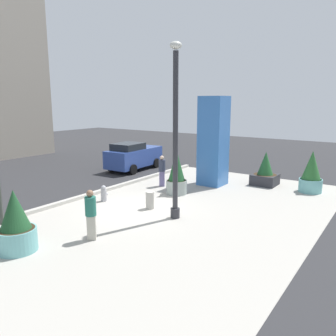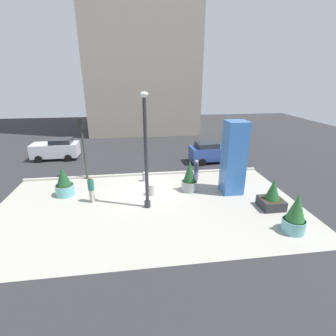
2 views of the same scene
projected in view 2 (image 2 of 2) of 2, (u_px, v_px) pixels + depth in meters
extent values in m
plane|color=#2D2D30|center=(145.00, 171.00, 20.29)|extent=(60.00, 60.00, 0.00)
cube|color=#ADA89E|center=(150.00, 207.00, 14.72)|extent=(18.00, 10.00, 0.02)
cube|color=#B7B2A8|center=(145.00, 174.00, 19.45)|extent=(18.00, 0.24, 0.16)
cylinder|color=#2D2D33|center=(148.00, 204.00, 14.68)|extent=(0.36, 0.36, 0.40)
cylinder|color=#2D2D33|center=(146.00, 157.00, 13.66)|extent=(0.20, 0.20, 6.26)
ellipsoid|color=silver|center=(144.00, 94.00, 12.50)|extent=(0.44, 0.44, 0.28)
cube|color=#3870BC|center=(234.00, 158.00, 15.86)|extent=(1.30, 1.30, 4.75)
cylinder|color=#6BB2B2|center=(293.00, 225.00, 12.32)|extent=(1.12, 1.12, 0.68)
cylinder|color=#382819|center=(294.00, 220.00, 12.21)|extent=(1.03, 1.03, 0.04)
cone|color=#2D6B33|center=(297.00, 207.00, 11.95)|extent=(0.91, 0.91, 1.42)
cylinder|color=#6BB2B2|center=(65.00, 190.00, 16.10)|extent=(1.17, 1.17, 0.72)
cylinder|color=#382819|center=(64.00, 185.00, 15.98)|extent=(1.08, 1.08, 0.04)
cone|color=#1E4C28|center=(63.00, 176.00, 15.76)|extent=(0.91, 0.91, 1.22)
cylinder|color=gray|center=(189.00, 186.00, 16.73)|extent=(1.02, 1.02, 0.69)
cylinder|color=#382819|center=(189.00, 182.00, 16.62)|extent=(0.94, 0.94, 0.04)
cone|color=#1E4C28|center=(190.00, 171.00, 16.35)|extent=(0.81, 0.81, 1.50)
cube|color=#2D2D33|center=(271.00, 203.00, 14.56)|extent=(1.29, 1.29, 0.59)
cylinder|color=#382819|center=(272.00, 199.00, 14.46)|extent=(1.22, 1.22, 0.04)
cone|color=#235B2D|center=(273.00, 189.00, 14.24)|extent=(0.84, 0.84, 1.24)
cylinder|color=#99999E|center=(144.00, 178.00, 18.27)|extent=(0.26, 0.26, 0.55)
sphere|color=#99999E|center=(144.00, 173.00, 18.14)|extent=(0.24, 0.24, 0.24)
cylinder|color=#99999E|center=(146.00, 177.00, 18.28)|extent=(0.12, 0.10, 0.10)
cylinder|color=#B2ADA3|center=(151.00, 190.00, 16.06)|extent=(0.36, 0.36, 0.75)
cylinder|color=#333833|center=(85.00, 156.00, 18.10)|extent=(0.14, 0.14, 3.68)
cube|color=black|center=(81.00, 125.00, 17.30)|extent=(0.28, 0.32, 0.90)
sphere|color=green|center=(81.00, 124.00, 17.46)|extent=(0.18, 0.18, 0.18)
cube|color=#2D4793|center=(213.00, 153.00, 22.22)|extent=(4.22, 1.95, 1.14)
cube|color=#1E2328|center=(207.00, 145.00, 21.85)|extent=(1.94, 1.63, 0.42)
cylinder|color=black|center=(222.00, 155.00, 23.43)|extent=(0.65, 0.25, 0.64)
cylinder|color=black|center=(230.00, 161.00, 21.82)|extent=(0.65, 0.25, 0.64)
cylinder|color=black|center=(196.00, 156.00, 22.99)|extent=(0.65, 0.25, 0.64)
cylinder|color=black|center=(202.00, 162.00, 21.38)|extent=(0.65, 0.25, 0.64)
cube|color=silver|center=(55.00, 150.00, 23.00)|extent=(4.10, 1.82, 1.21)
cube|color=#1E2328|center=(61.00, 141.00, 22.79)|extent=(1.84, 1.60, 0.42)
cylinder|color=black|center=(39.00, 159.00, 22.19)|extent=(0.64, 0.22, 0.64)
cylinder|color=black|center=(45.00, 153.00, 23.88)|extent=(0.64, 0.22, 0.64)
cylinder|color=black|center=(68.00, 158.00, 22.51)|extent=(0.64, 0.22, 0.64)
cylinder|color=black|center=(73.00, 152.00, 24.20)|extent=(0.64, 0.22, 0.64)
cube|color=#B2AD9E|center=(92.00, 196.00, 15.19)|extent=(0.33, 0.34, 0.84)
cylinder|color=#236656|center=(91.00, 185.00, 14.93)|extent=(0.51, 0.51, 0.63)
sphere|color=#8C664C|center=(90.00, 178.00, 14.78)|extent=(0.23, 0.23, 0.23)
cube|color=slate|center=(196.00, 176.00, 18.19)|extent=(0.32, 0.34, 0.82)
cylinder|color=#33384C|center=(196.00, 167.00, 17.94)|extent=(0.50, 0.50, 0.62)
sphere|color=beige|center=(197.00, 161.00, 17.79)|extent=(0.22, 0.22, 0.22)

